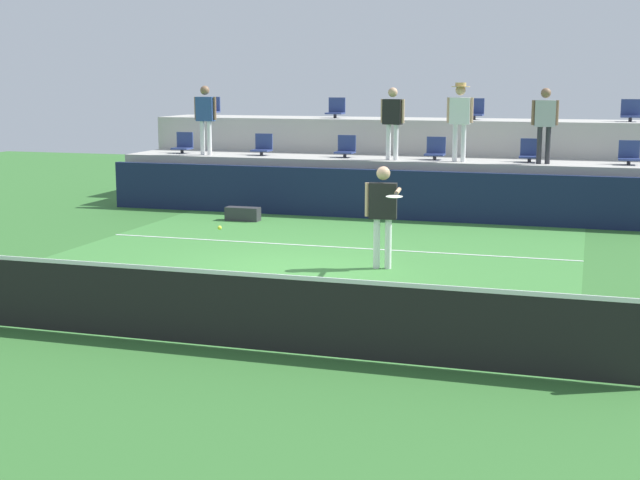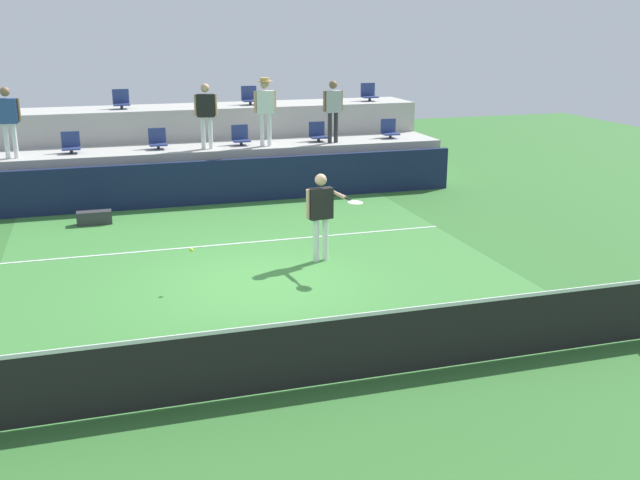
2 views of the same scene
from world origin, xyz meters
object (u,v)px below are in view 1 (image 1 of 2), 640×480
at_px(stadium_chair_lower_left, 263,146).
at_px(spectator_in_white, 545,119).
at_px(stadium_chair_upper_far_right, 631,112).
at_px(stadium_chair_lower_mid_left, 346,148).
at_px(spectator_in_grey, 392,117).
at_px(spectator_leaning_on_rail, 205,113).
at_px(stadium_chair_upper_left, 336,110).
at_px(stadium_chair_lower_mid_right, 435,150).
at_px(stadium_chair_lower_far_right, 629,155).
at_px(stadium_chair_lower_far_left, 183,144).
at_px(equipment_bag, 243,214).
at_px(stadium_chair_upper_far_left, 211,108).
at_px(tennis_ball, 220,228).
at_px(tennis_player, 383,207).
at_px(stadium_chair_lower_right, 530,152).
at_px(stadium_chair_upper_right, 475,111).
at_px(spectator_with_hat, 460,113).

xyz_separation_m(stadium_chair_lower_left, spectator_in_white, (6.70, -0.38, 0.77)).
distance_m(stadium_chair_lower_left, stadium_chair_upper_far_right, 8.77).
xyz_separation_m(stadium_chair_lower_mid_left, spectator_in_grey, (1.21, -0.38, 0.77)).
height_order(stadium_chair_lower_mid_left, spectator_leaning_on_rail, spectator_leaning_on_rail).
bearing_deg(stadium_chair_upper_left, stadium_chair_lower_mid_right, -31.73).
relative_size(stadium_chair_lower_far_right, spectator_leaning_on_rail, 0.31).
height_order(stadium_chair_lower_far_left, equipment_bag, stadium_chair_lower_far_left).
bearing_deg(stadium_chair_upper_far_right, stadium_chair_lower_far_left, -170.42).
xyz_separation_m(stadium_chair_upper_far_left, spectator_leaning_on_rail, (0.82, -2.18, -0.05)).
distance_m(stadium_chair_lower_mid_right, tennis_ball, 7.61).
xyz_separation_m(stadium_chair_lower_left, stadium_chair_upper_far_right, (8.54, 1.80, 0.85)).
bearing_deg(stadium_chair_lower_left, spectator_leaning_on_rail, -163.95).
relative_size(stadium_chair_upper_far_left, equipment_bag, 0.68).
bearing_deg(tennis_player, stadium_chair_upper_left, 111.05).
distance_m(stadium_chair_lower_mid_left, stadium_chair_lower_far_right, 6.38).
distance_m(tennis_player, tennis_ball, 2.68).
height_order(stadium_chair_upper_far_left, spectator_in_white, spectator_in_white).
distance_m(tennis_player, spectator_in_grey, 6.29).
xyz_separation_m(tennis_player, spectator_in_white, (2.18, 6.06, 1.21)).
xyz_separation_m(stadium_chair_lower_mid_left, stadium_chair_upper_far_left, (-4.27, 1.80, 0.85)).
bearing_deg(stadium_chair_lower_right, stadium_chair_upper_left, 160.35).
distance_m(stadium_chair_lower_mid_left, tennis_player, 6.89).
bearing_deg(tennis_ball, stadium_chair_upper_right, 72.01).
height_order(stadium_chair_lower_left, stadium_chair_upper_far_right, stadium_chair_upper_far_right).
bearing_deg(spectator_leaning_on_rail, spectator_in_grey, -0.00).
bearing_deg(stadium_chair_upper_far_right, stadium_chair_lower_mid_left, -164.35).
xyz_separation_m(spectator_in_grey, spectator_with_hat, (1.54, 0.00, 0.09)).
height_order(tennis_ball, equipment_bag, tennis_ball).
bearing_deg(stadium_chair_lower_far_right, spectator_in_white, -167.89).
distance_m(tennis_player, spectator_in_white, 6.55).
xyz_separation_m(spectator_leaning_on_rail, spectator_in_white, (8.03, -0.00, -0.03)).
relative_size(stadium_chair_upper_far_left, spectator_in_white, 0.32).
distance_m(stadium_chair_lower_left, spectator_in_grey, 3.43).
xyz_separation_m(tennis_player, spectator_with_hat, (0.34, 6.06, 1.30)).
height_order(stadium_chair_lower_far_left, spectator_with_hat, spectator_with_hat).
distance_m(stadium_chair_lower_left, stadium_chair_lower_right, 6.39).
distance_m(stadium_chair_lower_far_left, tennis_ball, 8.34).
height_order(stadium_chair_lower_right, stadium_chair_lower_far_right, same).
relative_size(tennis_player, spectator_leaning_on_rail, 1.00).
bearing_deg(tennis_player, spectator_with_hat, 86.82).
relative_size(stadium_chair_lower_mid_right, spectator_in_grey, 0.32).
distance_m(stadium_chair_lower_far_right, stadium_chair_upper_far_left, 10.83).
relative_size(stadium_chair_upper_left, tennis_player, 0.31).
bearing_deg(tennis_player, stadium_chair_lower_left, 125.07).
height_order(stadium_chair_lower_far_right, stadium_chair_upper_far_right, stadium_chair_upper_far_right).
bearing_deg(stadium_chair_upper_left, stadium_chair_lower_mid_left, -67.01).
height_order(stadium_chair_lower_left, stadium_chair_upper_right, stadium_chair_upper_right).
distance_m(stadium_chair_lower_far_left, stadium_chair_upper_left, 4.01).
height_order(stadium_chair_lower_mid_right, stadium_chair_upper_right, stadium_chair_upper_right).
distance_m(stadium_chair_lower_mid_left, spectator_leaning_on_rail, 3.56).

